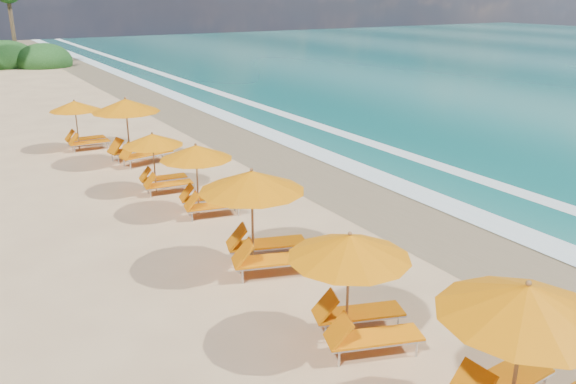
% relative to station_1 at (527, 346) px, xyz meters
% --- Properties ---
extents(ground, '(160.00, 160.00, 0.00)m').
position_rel_station_1_xyz_m(ground, '(0.99, 8.59, -1.46)').
color(ground, tan).
rests_on(ground, ground).
extents(wet_sand, '(4.00, 160.00, 0.01)m').
position_rel_station_1_xyz_m(wet_sand, '(4.99, 8.59, -1.45)').
color(wet_sand, '#887351').
rests_on(wet_sand, ground).
extents(surf_foam, '(4.00, 160.00, 0.01)m').
position_rel_station_1_xyz_m(surf_foam, '(7.69, 8.59, -1.43)').
color(surf_foam, white).
rests_on(surf_foam, ground).
extents(station_1, '(2.89, 2.69, 2.61)m').
position_rel_station_1_xyz_m(station_1, '(0.00, 0.00, 0.00)').
color(station_1, olive).
rests_on(station_1, ground).
extents(station_2, '(2.99, 2.93, 2.35)m').
position_rel_station_1_xyz_m(station_2, '(-0.74, 3.17, -0.15)').
color(station_2, olive).
rests_on(station_2, ground).
extents(station_3, '(3.27, 3.19, 2.58)m').
position_rel_station_1_xyz_m(station_3, '(-0.73, 7.00, -0.02)').
color(station_3, olive).
rests_on(station_3, ground).
extents(station_4, '(2.68, 2.57, 2.22)m').
position_rel_station_1_xyz_m(station_4, '(-0.42, 11.26, -0.22)').
color(station_4, olive).
rests_on(station_4, ground).
extents(station_5, '(2.40, 2.27, 2.07)m').
position_rel_station_1_xyz_m(station_5, '(-0.86, 14.00, -0.30)').
color(station_5, olive).
rests_on(station_5, ground).
extents(station_6, '(3.18, 3.03, 2.66)m').
position_rel_station_1_xyz_m(station_6, '(-0.55, 17.88, 0.03)').
color(station_6, olive).
rests_on(station_6, ground).
extents(station_7, '(2.33, 2.15, 2.15)m').
position_rel_station_1_xyz_m(station_7, '(-1.81, 21.29, -0.25)').
color(station_7, olive).
rests_on(station_7, ground).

